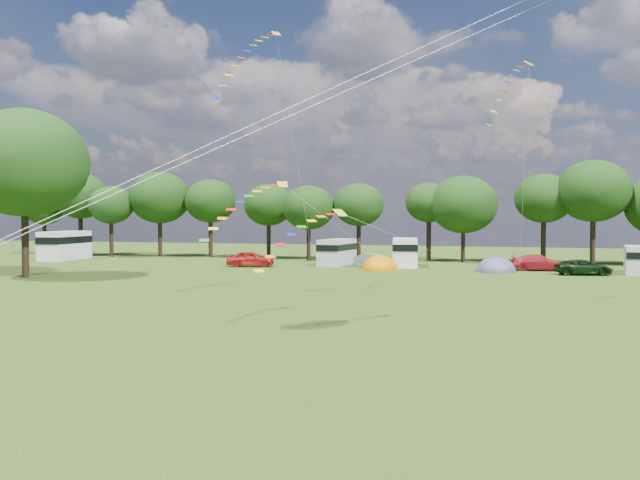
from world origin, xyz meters
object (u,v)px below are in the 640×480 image
(car_b, at_px, (375,261))
(campervan_b, at_px, (337,251))
(tent_orange, at_px, (380,270))
(car_c, at_px, (539,263))
(tent_greyblue, at_px, (496,272))
(big_tree, at_px, (24,163))
(campervan_a, at_px, (65,245))
(car_d, at_px, (584,267))
(campervan_c, at_px, (405,251))
(car_a, at_px, (250,259))
(campervan_d, at_px, (638,259))

(car_b, relative_size, campervan_b, 0.69)
(tent_orange, bearing_deg, car_c, 12.12)
(car_c, relative_size, campervan_b, 0.87)
(campervan_b, bearing_deg, tent_greyblue, -96.03)
(big_tree, distance_m, tent_orange, 30.90)
(car_c, xyz_separation_m, campervan_a, (-48.99, 0.65, 0.96))
(tent_orange, bearing_deg, campervan_a, 174.20)
(campervan_a, bearing_deg, campervan_b, -89.35)
(car_d, height_order, campervan_c, campervan_c)
(car_c, bearing_deg, tent_greyblue, 121.77)
(big_tree, bearing_deg, car_a, 49.07)
(big_tree, xyz_separation_m, car_b, (24.50, 17.27, -8.36))
(campervan_d, height_order, tent_orange, campervan_d)
(car_b, xyz_separation_m, car_d, (18.05, -2.87, -0.03))
(car_d, distance_m, campervan_c, 16.51)
(car_b, bearing_deg, car_d, -80.16)
(car_a, height_order, tent_greyblue, car_a)
(big_tree, relative_size, car_b, 3.56)
(campervan_d, bearing_deg, tent_greyblue, 100.29)
(big_tree, distance_m, tent_greyblue, 39.84)
(car_b, height_order, campervan_a, campervan_a)
(campervan_c, bearing_deg, tent_greyblue, -124.78)
(car_c, bearing_deg, car_d, -137.26)
(car_d, distance_m, campervan_d, 5.07)
(campervan_b, xyz_separation_m, campervan_d, (26.61, -2.56, -0.11))
(car_c, bearing_deg, campervan_a, 88.40)
(car_c, relative_size, tent_orange, 1.28)
(car_a, bearing_deg, campervan_b, -72.82)
(car_a, bearing_deg, campervan_a, 67.27)
(big_tree, bearing_deg, car_c, 24.71)
(car_c, distance_m, campervan_c, 12.33)
(car_b, distance_m, car_d, 18.27)
(car_b, xyz_separation_m, tent_orange, (0.94, -2.21, -0.64))
(car_c, relative_size, tent_greyblue, 1.22)
(car_d, xyz_separation_m, campervan_a, (-52.42, 4.25, 1.04))
(campervan_a, height_order, campervan_c, campervan_a)
(campervan_b, height_order, campervan_c, campervan_c)
(tent_orange, relative_size, tent_greyblue, 0.95)
(big_tree, relative_size, campervan_b, 2.46)
(car_d, height_order, tent_greyblue, tent_greyblue)
(big_tree, height_order, car_c, big_tree)
(campervan_b, xyz_separation_m, tent_orange, (5.11, -4.35, -1.33))
(car_a, xyz_separation_m, campervan_c, (13.89, 4.67, 0.67))
(car_b, bearing_deg, campervan_c, -26.08)
(campervan_b, relative_size, campervan_c, 0.94)
(big_tree, relative_size, car_d, 2.90)
(car_b, xyz_separation_m, campervan_b, (-4.17, 2.14, 0.70))
(car_c, bearing_deg, tent_orange, 101.28)
(car_a, height_order, campervan_a, campervan_a)
(campervan_a, xyz_separation_m, tent_orange, (35.31, -3.59, -1.64))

